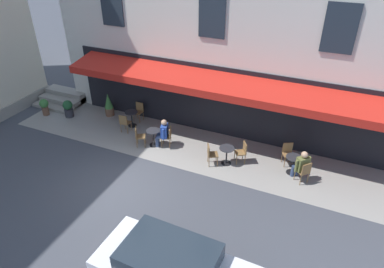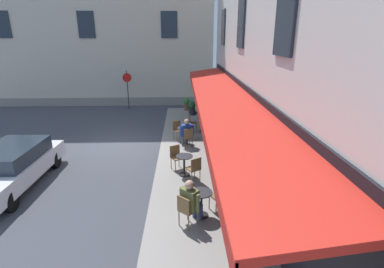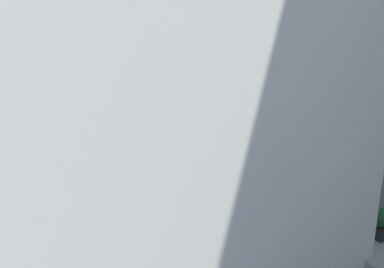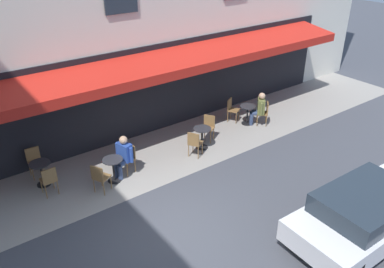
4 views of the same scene
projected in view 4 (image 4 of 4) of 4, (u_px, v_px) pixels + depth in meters
ground_plane at (170, 233)px, 9.74m from camera, size 70.00×70.00×0.00m
sidewalk_cafe_terrace at (193, 142)px, 13.86m from camera, size 20.50×3.20×0.01m
cafe_table_near_entrance at (41, 171)px, 11.33m from camera, size 0.60×0.60×0.75m
cafe_chair_wicker_under_awning at (49, 179)px, 10.87m from camera, size 0.42×0.42×0.91m
cafe_chair_wicker_facing_street at (35, 160)px, 11.76m from camera, size 0.41×0.41×0.91m
cafe_table_mid_terrace at (247, 112)px, 14.89m from camera, size 0.60×0.60×0.75m
cafe_chair_wicker_kerbside at (264, 112)px, 14.80m from camera, size 0.57×0.57×0.91m
cafe_chair_wicker_by_window at (232, 108)px, 15.09m from camera, size 0.54×0.54×0.91m
cafe_table_streetside at (202, 135)px, 13.25m from camera, size 0.60×0.60×0.75m
cafe_chair_wicker_near_door at (195, 142)px, 12.72m from camera, size 0.54×0.54×0.91m
cafe_chair_wicker_corner_right at (208, 126)px, 13.75m from camera, size 0.55×0.55×0.91m
cafe_table_far_end at (113, 167)px, 11.51m from camera, size 0.60×0.60×0.75m
cafe_chair_wicker_back_row at (100, 176)px, 10.98m from camera, size 0.54×0.54×0.91m
cafe_chair_wicker_corner_left at (128, 156)px, 11.94m from camera, size 0.50×0.50×0.91m
seated_patron_in_blue at (123, 155)px, 11.71m from camera, size 0.61×0.63×1.29m
seated_companion_in_olive at (259, 108)px, 14.75m from camera, size 0.63×0.62×1.29m
parked_car_white at (368, 212)px, 9.36m from camera, size 4.34×1.91×1.33m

